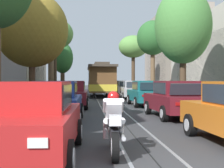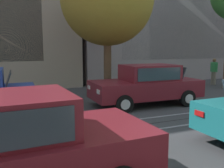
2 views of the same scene
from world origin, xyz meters
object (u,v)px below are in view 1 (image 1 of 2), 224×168
Objects in this scene: cable_car_trolley at (101,80)px; motorcycle_with_rider at (114,124)px; parked_car_blue_second_left at (56,102)px; parked_car_teal_mid_right at (146,93)px; parked_car_maroon_mid_left at (71,94)px; street_tree_kerb_left_far at (63,59)px; parked_car_blue_far_right at (113,86)px; street_tree_kerb_right_fourth at (133,47)px; pedestrian_on_left_pavement at (36,89)px; parked_car_silver_fourth_right at (133,90)px; street_tree_kerb_left_fourth at (55,34)px; parked_car_red_near_left at (31,119)px; parked_car_white_fifth_right at (124,88)px; street_tree_kerb_right_second at (183,26)px; parked_car_beige_sixth_right at (119,87)px; parked_car_maroon_second_right at (175,99)px; street_tree_kerb_left_mid at (51,35)px; street_tree_kerb_left_second at (32,30)px; street_tree_kerb_right_mid at (153,39)px.

motorcycle_with_rider is at bearing -91.84° from cable_car_trolley.
parked_car_blue_second_left is 8.88m from parked_car_teal_mid_right.
parked_car_maroon_mid_left is 19.96m from street_tree_kerb_left_far.
cable_car_trolley is (-2.29, -12.91, 0.86)m from parked_car_blue_far_right.
cable_car_trolley is at bearing -127.43° from street_tree_kerb_right_fourth.
pedestrian_on_left_pavement is (-2.85, 12.85, 0.10)m from parked_car_blue_second_left.
parked_car_silver_fourth_right is at bearing 8.56° from pedestrian_on_left_pavement.
parked_car_red_near_left is at bearing -85.45° from street_tree_kerb_left_fourth.
parked_car_blue_second_left is 1.00× the size of parked_car_white_fifth_right.
street_tree_kerb_left_fourth is 6.25m from cable_car_trolley.
parked_car_maroon_mid_left is 9.06m from parked_car_silver_fourth_right.
street_tree_kerb_right_fourth is at bearing 77.58° from parked_car_red_near_left.
parked_car_blue_second_left is at bearing -105.16° from street_tree_kerb_right_fourth.
cable_car_trolley is at bearing 79.78° from parked_car_maroon_mid_left.
street_tree_kerb_right_second is (6.88, 11.76, 4.05)m from parked_car_red_near_left.
street_tree_kerb_left_far is (-6.66, 18.46, 3.42)m from parked_car_teal_mid_right.
street_tree_kerb_right_second is 0.78× the size of cable_car_trolley.
street_tree_kerb_left_fourth is 1.22× the size of street_tree_kerb_left_far.
parked_car_maroon_mid_left is 0.48× the size of cable_car_trolley.
parked_car_beige_sixth_right is 7.45m from cable_car_trolley.
parked_car_maroon_second_right is 25.79m from street_tree_kerb_left_far.
parked_car_beige_sixth_right reaches higher than motorcycle_with_rider.
street_tree_kerb_right_second is 1.05× the size of street_tree_kerb_right_fourth.
street_tree_kerb_left_fourth is at bearing -133.64° from parked_car_beige_sixth_right.
parked_car_red_near_left and parked_car_silver_fourth_right have the same top height.
street_tree_kerb_left_mid is at bearing 106.66° from parked_car_maroon_mid_left.
parked_car_red_near_left is 11.76m from parked_car_maroon_mid_left.
street_tree_kerb_left_far is at bearing 95.93° from parked_car_maroon_mid_left.
street_tree_kerb_left_far is at bearing 93.90° from parked_car_blue_second_left.
street_tree_kerb_left_second is (-1.87, 10.95, 3.58)m from parked_car_red_near_left.
street_tree_kerb_left_far is at bearing 130.00° from street_tree_kerb_right_mid.
street_tree_kerb_right_fourth is at bearing 71.06° from parked_car_white_fifth_right.
parked_car_silver_fourth_right is (0.03, 12.82, 0.00)m from parked_car_maroon_second_right.
parked_car_silver_fourth_right is 1.00× the size of parked_car_white_fifth_right.
parked_car_silver_fourth_right is 5.54m from cable_car_trolley.
parked_car_white_fifth_right and parked_car_beige_sixth_right have the same top height.
parked_car_maroon_second_right is 2.75× the size of pedestrian_on_left_pavement.
street_tree_kerb_left_mid reaches higher than parked_car_red_near_left.
parked_car_maroon_mid_left is 0.64× the size of street_tree_kerb_right_fourth.
street_tree_kerb_right_fourth is at bearing 52.57° from cable_car_trolley.
parked_car_teal_mid_right is 17.45m from street_tree_kerb_right_fourth.
pedestrian_on_left_pavement reaches higher than parked_car_blue_second_left.
street_tree_kerb_left_mid is (-6.46, -19.19, 4.35)m from parked_car_blue_far_right.
parked_car_red_near_left and parked_car_beige_sixth_right have the same top height.
parked_car_teal_mid_right is 1.00× the size of parked_car_white_fifth_right.
parked_car_maroon_mid_left is 0.63× the size of street_tree_kerb_right_mid.
parked_car_blue_second_left is at bearing -84.19° from street_tree_kerb_left_fourth.
street_tree_kerb_left_far reaches higher than pedestrian_on_left_pavement.
parked_car_teal_mid_right is 13.03m from motorcycle_with_rider.
parked_car_teal_mid_right is (4.87, 12.85, 0.00)m from parked_car_red_near_left.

